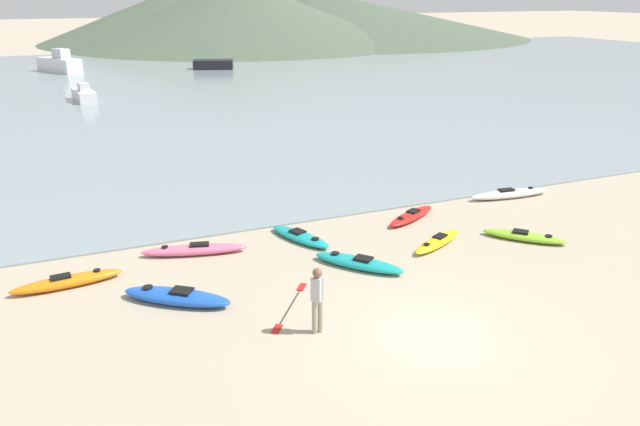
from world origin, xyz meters
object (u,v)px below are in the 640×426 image
(kayak_on_sand_3, at_px, (438,241))
(moored_boat_2, at_px, (213,64))
(kayak_on_sand_1, at_px, (525,236))
(kayak_on_sand_2, at_px, (67,281))
(kayak_on_sand_0, at_px, (300,236))
(person_near_foreground, at_px, (317,296))
(kayak_on_sand_7, at_px, (510,194))
(kayak_on_sand_6, at_px, (177,297))
(moored_boat_3, at_px, (84,95))
(loose_paddle, at_px, (290,307))
(kayak_on_sand_8, at_px, (359,263))
(kayak_on_sand_4, at_px, (411,216))
(moored_boat_1, at_px, (60,64))
(kayak_on_sand_5, at_px, (195,250))

(kayak_on_sand_3, xyz_separation_m, moored_boat_2, (5.41, 49.96, 0.40))
(kayak_on_sand_1, distance_m, kayak_on_sand_2, 14.19)
(kayak_on_sand_0, height_order, person_near_foreground, person_near_foreground)
(kayak_on_sand_0, bearing_deg, kayak_on_sand_3, -28.97)
(kayak_on_sand_3, distance_m, person_near_foreground, 6.75)
(kayak_on_sand_7, bearing_deg, kayak_on_sand_6, -165.44)
(moored_boat_3, bearing_deg, loose_paddle, -85.88)
(kayak_on_sand_7, relative_size, moored_boat_3, 0.96)
(kayak_on_sand_0, distance_m, kayak_on_sand_7, 9.33)
(kayak_on_sand_0, height_order, moored_boat_3, moored_boat_3)
(kayak_on_sand_8, relative_size, moored_boat_2, 0.59)
(kayak_on_sand_6, xyz_separation_m, person_near_foreground, (2.79, -2.87, 0.79))
(kayak_on_sand_0, bearing_deg, kayak_on_sand_8, -73.52)
(person_near_foreground, distance_m, loose_paddle, 1.74)
(kayak_on_sand_0, distance_m, moored_boat_2, 48.70)
(kayak_on_sand_6, xyz_separation_m, moored_boat_2, (13.93, 50.56, 0.35))
(kayak_on_sand_0, xyz_separation_m, kayak_on_sand_7, (9.29, 0.84, 0.03))
(moored_boat_3, bearing_deg, kayak_on_sand_7, -65.84)
(kayak_on_sand_4, distance_m, moored_boat_1, 51.98)
(kayak_on_sand_8, distance_m, moored_boat_1, 54.35)
(kayak_on_sand_3, xyz_separation_m, kayak_on_sand_5, (-7.38, 2.39, 0.03))
(kayak_on_sand_6, bearing_deg, kayak_on_sand_7, 14.56)
(kayak_on_sand_5, bearing_deg, loose_paddle, -71.26)
(kayak_on_sand_1, height_order, kayak_on_sand_6, kayak_on_sand_6)
(kayak_on_sand_5, bearing_deg, kayak_on_sand_2, -167.55)
(kayak_on_sand_5, distance_m, loose_paddle, 4.66)
(kayak_on_sand_0, xyz_separation_m, kayak_on_sand_1, (6.79, -2.94, 0.00))
(moored_boat_2, distance_m, loose_paddle, 53.20)
(kayak_on_sand_3, distance_m, kayak_on_sand_6, 8.54)
(kayak_on_sand_7, distance_m, moored_boat_2, 46.95)
(kayak_on_sand_0, bearing_deg, moored_boat_2, 78.95)
(kayak_on_sand_3, distance_m, moored_boat_1, 54.28)
(kayak_on_sand_7, height_order, loose_paddle, kayak_on_sand_7)
(kayak_on_sand_1, relative_size, kayak_on_sand_4, 0.91)
(moored_boat_3, bearing_deg, kayak_on_sand_0, -81.84)
(person_near_foreground, xyz_separation_m, moored_boat_2, (11.14, 53.43, -0.44))
(kayak_on_sand_0, height_order, moored_boat_2, moored_boat_2)
(kayak_on_sand_1, bearing_deg, kayak_on_sand_2, 170.53)
(kayak_on_sand_3, distance_m, kayak_on_sand_4, 2.48)
(kayak_on_sand_0, relative_size, kayak_on_sand_8, 1.02)
(kayak_on_sand_2, relative_size, moored_boat_3, 0.82)
(moored_boat_2, bearing_deg, kayak_on_sand_2, -108.87)
(person_near_foreground, xyz_separation_m, loose_paddle, (-0.15, 1.44, -0.95))
(kayak_on_sand_4, relative_size, kayak_on_sand_7, 0.76)
(moored_boat_3, bearing_deg, kayak_on_sand_5, -88.03)
(kayak_on_sand_1, bearing_deg, kayak_on_sand_3, 164.97)
(kayak_on_sand_6, height_order, kayak_on_sand_8, kayak_on_sand_6)
(kayak_on_sand_2, distance_m, kayak_on_sand_3, 11.24)
(kayak_on_sand_0, distance_m, loose_paddle, 4.63)
(kayak_on_sand_1, bearing_deg, moored_boat_3, 108.12)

